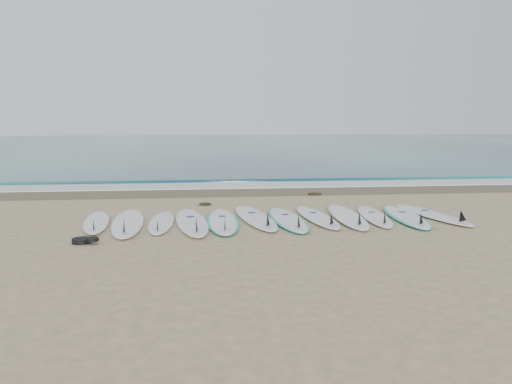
{
  "coord_description": "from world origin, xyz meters",
  "views": [
    {
      "loc": [
        -1.41,
        -9.95,
        2.04
      ],
      "look_at": [
        -0.15,
        1.38,
        0.4
      ],
      "focal_mm": 35.0,
      "sensor_mm": 36.0,
      "label": 1
    }
  ],
  "objects": [
    {
      "name": "ocean",
      "position": [
        0.0,
        32.5,
        0.01
      ],
      "size": [
        120.0,
        55.0,
        0.03
      ],
      "primitive_type": "cube",
      "color": "#1B5760",
      "rests_on": "ground"
    },
    {
      "name": "ground",
      "position": [
        0.0,
        0.0,
        0.0
      ],
      "size": [
        120.0,
        120.0,
        0.0
      ],
      "primitive_type": "plane",
      "color": "tan"
    },
    {
      "name": "surfboard_2",
      "position": [
        -2.2,
        -0.17,
        0.05
      ],
      "size": [
        0.49,
        2.3,
        0.29
      ],
      "rotation": [
        0.0,
        0.0,
        -0.0
      ],
      "color": "white",
      "rests_on": "ground"
    },
    {
      "name": "surfboard_10",
      "position": [
        2.85,
        -0.11,
        0.05
      ],
      "size": [
        0.92,
        2.7,
        0.34
      ],
      "rotation": [
        0.0,
        0.0,
        -0.11
      ],
      "color": "white",
      "rests_on": "ground"
    },
    {
      "name": "wet_sand_band",
      "position": [
        0.0,
        4.1,
        0.01
      ],
      "size": [
        120.0,
        1.8,
        0.01
      ],
      "primitive_type": "cube",
      "color": "brown",
      "rests_on": "ground"
    },
    {
      "name": "foam_band",
      "position": [
        0.0,
        5.5,
        0.02
      ],
      "size": [
        120.0,
        1.4,
        0.04
      ],
      "primitive_type": "cube",
      "color": "silver",
      "rests_on": "ground"
    },
    {
      "name": "seaweed_near",
      "position": [
        -1.32,
        2.05,
        0.03
      ],
      "size": [
        0.32,
        0.25,
        0.06
      ],
      "primitive_type": "ellipsoid",
      "color": "black",
      "rests_on": "ground"
    },
    {
      "name": "leash_coil",
      "position": [
        -3.37,
        -1.54,
        0.05
      ],
      "size": [
        0.46,
        0.36,
        0.11
      ],
      "color": "black",
      "rests_on": "ground"
    },
    {
      "name": "surfboard_11",
      "position": [
        3.49,
        -0.02,
        0.06
      ],
      "size": [
        0.98,
        2.68,
        0.34
      ],
      "rotation": [
        0.0,
        0.0,
        0.17
      ],
      "color": "white",
      "rests_on": "ground"
    },
    {
      "name": "surfboard_1",
      "position": [
        -2.85,
        -0.17,
        0.06
      ],
      "size": [
        0.83,
        2.94,
        0.37
      ],
      "rotation": [
        0.0,
        0.0,
        0.08
      ],
      "color": "white",
      "rests_on": "ground"
    },
    {
      "name": "surfboard_6",
      "position": [
        0.34,
        -0.13,
        0.05
      ],
      "size": [
        0.73,
        2.7,
        0.34
      ],
      "rotation": [
        0.0,
        0.0,
        0.03
      ],
      "color": "white",
      "rests_on": "ground"
    },
    {
      "name": "surfboard_8",
      "position": [
        1.62,
        -0.03,
        0.06
      ],
      "size": [
        0.78,
        2.85,
        0.36
      ],
      "rotation": [
        0.0,
        0.0,
        -0.07
      ],
      "color": "white",
      "rests_on": "ground"
    },
    {
      "name": "wave_crest",
      "position": [
        0.0,
        7.0,
        0.05
      ],
      "size": [
        120.0,
        1.0,
        0.1
      ],
      "primitive_type": "cube",
      "color": "#1B5760",
      "rests_on": "ground"
    },
    {
      "name": "seaweed_far",
      "position": [
        1.69,
        3.36,
        0.04
      ],
      "size": [
        0.38,
        0.29,
        0.07
      ],
      "primitive_type": "ellipsoid",
      "color": "black",
      "rests_on": "ground"
    },
    {
      "name": "surfboard_7",
      "position": [
        0.98,
        0.0,
        0.06
      ],
      "size": [
        0.71,
        2.61,
        0.33
      ],
      "rotation": [
        0.0,
        0.0,
        0.07
      ],
      "color": "white",
      "rests_on": "ground"
    },
    {
      "name": "surfboard_5",
      "position": [
        -0.3,
        0.07,
        0.06
      ],
      "size": [
        0.94,
        2.9,
        0.36
      ],
      "rotation": [
        0.0,
        0.0,
        0.13
      ],
      "color": "silver",
      "rests_on": "ground"
    },
    {
      "name": "surfboard_0",
      "position": [
        -3.48,
        0.0,
        0.05
      ],
      "size": [
        0.81,
        2.39,
        0.3
      ],
      "rotation": [
        0.0,
        0.0,
        0.14
      ],
      "color": "white",
      "rests_on": "ground"
    },
    {
      "name": "surfboard_9",
      "position": [
        2.19,
        -0.03,
        0.05
      ],
      "size": [
        0.79,
        2.48,
        0.31
      ],
      "rotation": [
        0.0,
        0.0,
        -0.12
      ],
      "color": "white",
      "rests_on": "ground"
    },
    {
      "name": "surfboard_3",
      "position": [
        -1.6,
        -0.24,
        0.06
      ],
      "size": [
        0.89,
        2.9,
        0.36
      ],
      "rotation": [
        0.0,
        0.0,
        0.11
      ],
      "color": "white",
      "rests_on": "ground"
    },
    {
      "name": "surfboard_4",
      "position": [
        -0.99,
        -0.17,
        0.05
      ],
      "size": [
        0.64,
        2.67,
        0.34
      ],
      "rotation": [
        0.0,
        0.0,
        -0.0
      ],
      "color": "white",
      "rests_on": "ground"
    }
  ]
}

